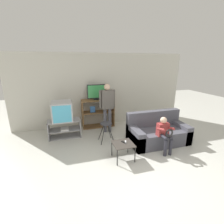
% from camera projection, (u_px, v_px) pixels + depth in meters
% --- Properties ---
extents(ground_plane, '(18.00, 18.00, 0.00)m').
position_uv_depth(ground_plane, '(141.00, 178.00, 3.33)').
color(ground_plane, beige).
extents(wall_back, '(6.40, 0.06, 2.60)m').
position_uv_depth(wall_back, '(103.00, 90.00, 5.99)').
color(wall_back, beige).
rests_on(wall_back, ground_plane).
extents(tv_stand, '(0.98, 0.46, 0.56)m').
position_uv_depth(tv_stand, '(65.00, 129.00, 5.12)').
color(tv_stand, '#939399').
rests_on(tv_stand, ground_plane).
extents(television_main, '(0.60, 0.66, 0.59)m').
position_uv_depth(television_main, '(62.00, 111.00, 4.95)').
color(television_main, '#B2B2B7').
rests_on(television_main, tv_stand).
extents(media_shelf, '(1.15, 0.42, 1.02)m').
position_uv_depth(media_shelf, '(98.00, 113.00, 5.89)').
color(media_shelf, brown).
rests_on(media_shelf, ground_plane).
extents(television_flat, '(0.66, 0.20, 0.53)m').
position_uv_depth(television_flat, '(97.00, 92.00, 5.68)').
color(television_flat, black).
rests_on(television_flat, media_shelf).
extents(folding_stool, '(0.42, 0.39, 0.59)m').
position_uv_depth(folding_stool, '(106.00, 127.00, 4.75)').
color(folding_stool, black).
rests_on(folding_stool, ground_plane).
extents(snack_table, '(0.49, 0.49, 0.42)m').
position_uv_depth(snack_table, '(123.00, 145.00, 3.90)').
color(snack_table, '#38332D').
rests_on(snack_table, ground_plane).
extents(remote_control_black, '(0.09, 0.15, 0.02)m').
position_uv_depth(remote_control_black, '(124.00, 142.00, 3.93)').
color(remote_control_black, black).
rests_on(remote_control_black, snack_table).
extents(remote_control_white, '(0.08, 0.15, 0.02)m').
position_uv_depth(remote_control_white, '(126.00, 142.00, 3.93)').
color(remote_control_white, silver).
rests_on(remote_control_white, snack_table).
extents(couch, '(1.70, 0.87, 0.89)m').
position_uv_depth(couch, '(157.00, 133.00, 4.78)').
color(couch, '#4C4C56').
rests_on(couch, ground_plane).
extents(person_standing_adult, '(0.53, 0.20, 1.63)m').
position_uv_depth(person_standing_adult, '(107.00, 104.00, 5.29)').
color(person_standing_adult, '#4C4C56').
rests_on(person_standing_adult, ground_plane).
extents(person_seated_child, '(0.33, 0.43, 0.94)m').
position_uv_depth(person_seated_child, '(164.00, 132.00, 4.19)').
color(person_seated_child, '#2D2D38').
rests_on(person_seated_child, ground_plane).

